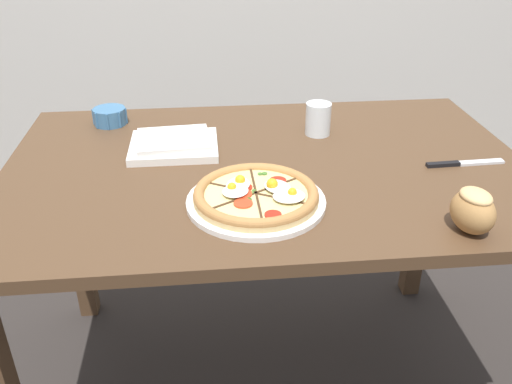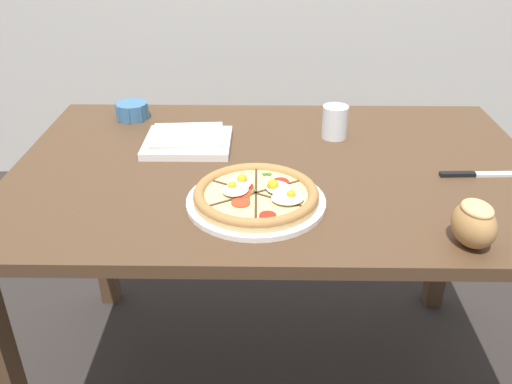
{
  "view_description": "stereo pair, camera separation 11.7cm",
  "coord_description": "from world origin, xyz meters",
  "px_view_note": "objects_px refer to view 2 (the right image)",
  "views": [
    {
      "loc": [
        -0.15,
        -1.22,
        1.36
      ],
      "look_at": [
        -0.05,
        -0.2,
        0.79
      ],
      "focal_mm": 38.0,
      "sensor_mm": 36.0,
      "label": 1
    },
    {
      "loc": [
        -0.03,
        -1.23,
        1.36
      ],
      "look_at": [
        -0.05,
        -0.2,
        0.79
      ],
      "focal_mm": 38.0,
      "sensor_mm": 36.0,
      "label": 2
    }
  ],
  "objects_px": {
    "pizza": "(256,196)",
    "ramekin_bowl": "(132,110)",
    "dining_table": "(276,200)",
    "napkin_folded": "(188,141)",
    "bread_piece_near": "(474,223)",
    "water_glass": "(335,124)",
    "knife_main": "(480,174)"
  },
  "relations": [
    {
      "from": "napkin_folded",
      "to": "knife_main",
      "type": "height_order",
      "value": "napkin_folded"
    },
    {
      "from": "knife_main",
      "to": "napkin_folded",
      "type": "bearing_deg",
      "value": 164.85
    },
    {
      "from": "dining_table",
      "to": "pizza",
      "type": "relative_size",
      "value": 4.31
    },
    {
      "from": "ramekin_bowl",
      "to": "water_glass",
      "type": "distance_m",
      "value": 0.61
    },
    {
      "from": "ramekin_bowl",
      "to": "knife_main",
      "type": "xyz_separation_m",
      "value": [
        0.92,
        -0.37,
        -0.02
      ]
    },
    {
      "from": "napkin_folded",
      "to": "water_glass",
      "type": "bearing_deg",
      "value": 9.69
    },
    {
      "from": "dining_table",
      "to": "napkin_folded",
      "type": "xyz_separation_m",
      "value": [
        -0.24,
        0.11,
        0.12
      ]
    },
    {
      "from": "dining_table",
      "to": "knife_main",
      "type": "distance_m",
      "value": 0.51
    },
    {
      "from": "dining_table",
      "to": "bread_piece_near",
      "type": "bearing_deg",
      "value": -43.47
    },
    {
      "from": "dining_table",
      "to": "knife_main",
      "type": "xyz_separation_m",
      "value": [
        0.49,
        -0.06,
        0.11
      ]
    },
    {
      "from": "bread_piece_near",
      "to": "knife_main",
      "type": "bearing_deg",
      "value": 67.34
    },
    {
      "from": "ramekin_bowl",
      "to": "bread_piece_near",
      "type": "distance_m",
      "value": 1.03
    },
    {
      "from": "pizza",
      "to": "water_glass",
      "type": "bearing_deg",
      "value": 60.59
    },
    {
      "from": "ramekin_bowl",
      "to": "bread_piece_near",
      "type": "bearing_deg",
      "value": -39.54
    },
    {
      "from": "pizza",
      "to": "bread_piece_near",
      "type": "relative_size",
      "value": 2.62
    },
    {
      "from": "pizza",
      "to": "ramekin_bowl",
      "type": "bearing_deg",
      "value": 126.75
    },
    {
      "from": "pizza",
      "to": "ramekin_bowl",
      "type": "relative_size",
      "value": 3.05
    },
    {
      "from": "bread_piece_near",
      "to": "water_glass",
      "type": "xyz_separation_m",
      "value": [
        -0.21,
        0.52,
        -0.01
      ]
    },
    {
      "from": "napkin_folded",
      "to": "ramekin_bowl",
      "type": "bearing_deg",
      "value": 133.51
    },
    {
      "from": "bread_piece_near",
      "to": "dining_table",
      "type": "bearing_deg",
      "value": 136.53
    },
    {
      "from": "bread_piece_near",
      "to": "water_glass",
      "type": "distance_m",
      "value": 0.56
    },
    {
      "from": "ramekin_bowl",
      "to": "dining_table",
      "type": "bearing_deg",
      "value": -35.75
    },
    {
      "from": "pizza",
      "to": "knife_main",
      "type": "xyz_separation_m",
      "value": [
        0.54,
        0.14,
        -0.02
      ]
    },
    {
      "from": "ramekin_bowl",
      "to": "napkin_folded",
      "type": "relative_size",
      "value": 0.44
    },
    {
      "from": "knife_main",
      "to": "water_glass",
      "type": "xyz_separation_m",
      "value": [
        -0.33,
        0.23,
        0.04
      ]
    },
    {
      "from": "pizza",
      "to": "napkin_folded",
      "type": "relative_size",
      "value": 1.33
    },
    {
      "from": "dining_table",
      "to": "bread_piece_near",
      "type": "relative_size",
      "value": 11.29
    },
    {
      "from": "ramekin_bowl",
      "to": "knife_main",
      "type": "relative_size",
      "value": 0.49
    },
    {
      "from": "knife_main",
      "to": "bread_piece_near",
      "type": "bearing_deg",
      "value": -115.1
    },
    {
      "from": "dining_table",
      "to": "water_glass",
      "type": "relative_size",
      "value": 14.61
    },
    {
      "from": "pizza",
      "to": "knife_main",
      "type": "relative_size",
      "value": 1.5
    },
    {
      "from": "dining_table",
      "to": "ramekin_bowl",
      "type": "distance_m",
      "value": 0.54
    }
  ]
}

